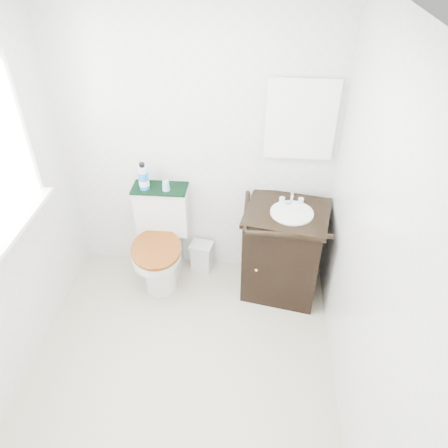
# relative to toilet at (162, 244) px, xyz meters

# --- Properties ---
(floor) EXTENTS (2.40, 2.40, 0.00)m
(floor) POSITION_rel_toilet_xyz_m (0.31, -0.97, -0.37)
(floor) COLOR beige
(floor) RESTS_ON ground
(ceiling) EXTENTS (2.40, 2.40, 0.00)m
(ceiling) POSITION_rel_toilet_xyz_m (0.31, -0.97, 2.03)
(ceiling) COLOR white
(ceiling) RESTS_ON wall_back
(wall_back) EXTENTS (2.40, 0.00, 2.40)m
(wall_back) POSITION_rel_toilet_xyz_m (0.31, 0.23, 0.83)
(wall_back) COLOR silver
(wall_back) RESTS_ON ground
(wall_right) EXTENTS (0.00, 2.40, 2.40)m
(wall_right) POSITION_rel_toilet_xyz_m (1.41, -0.97, 0.83)
(wall_right) COLOR silver
(wall_right) RESTS_ON ground
(mirror) EXTENTS (0.50, 0.02, 0.60)m
(mirror) POSITION_rel_toilet_xyz_m (1.09, 0.21, 1.08)
(mirror) COLOR silver
(mirror) RESTS_ON wall_back
(toilet) EXTENTS (0.50, 0.68, 0.85)m
(toilet) POSITION_rel_toilet_xyz_m (0.00, 0.00, 0.00)
(toilet) COLOR white
(toilet) RESTS_ON floor
(vanity) EXTENTS (0.73, 0.65, 0.92)m
(vanity) POSITION_rel_toilet_xyz_m (1.04, -0.06, 0.06)
(vanity) COLOR black
(vanity) RESTS_ON floor
(trash_bin) EXTENTS (0.22, 0.19, 0.28)m
(trash_bin) POSITION_rel_toilet_xyz_m (0.32, 0.13, -0.23)
(trash_bin) COLOR silver
(trash_bin) RESTS_ON floor
(towel) EXTENTS (0.45, 0.22, 0.02)m
(towel) POSITION_rel_toilet_xyz_m (-0.00, 0.12, 0.49)
(towel) COLOR black
(towel) RESTS_ON toilet
(mouthwash_bottle) EXTENTS (0.08, 0.08, 0.23)m
(mouthwash_bottle) POSITION_rel_toilet_xyz_m (-0.12, 0.10, 0.60)
(mouthwash_bottle) COLOR blue
(mouthwash_bottle) RESTS_ON towel
(cup) EXTENTS (0.06, 0.06, 0.08)m
(cup) POSITION_rel_toilet_xyz_m (0.06, 0.09, 0.54)
(cup) COLOR #83B3D7
(cup) RESTS_ON towel
(soap_bar) EXTENTS (0.06, 0.04, 0.02)m
(soap_bar) POSITION_rel_toilet_xyz_m (1.04, 0.02, 0.46)
(soap_bar) COLOR #1A7D6C
(soap_bar) RESTS_ON vanity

